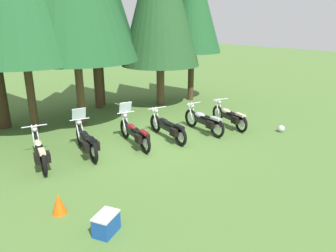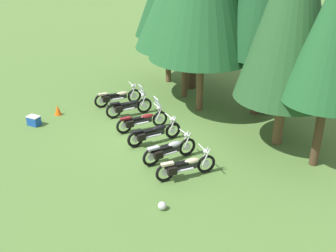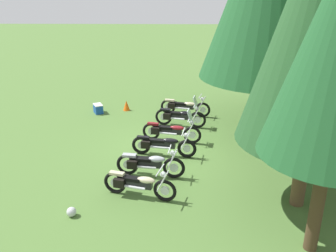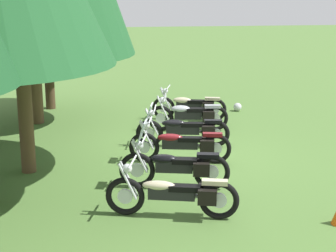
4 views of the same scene
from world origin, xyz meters
name	(u,v)px [view 1 (image 1 of 4)]	position (x,y,z in m)	size (l,w,h in m)	color
ground_plane	(149,141)	(0.00, 0.00, 0.00)	(80.00, 80.00, 0.00)	#4C7033
motorcycle_0	(40,151)	(-3.56, 0.62, 0.43)	(0.91, 2.30, 1.00)	black
motorcycle_1	(86,141)	(-2.18, 0.41, 0.47)	(0.82, 2.18, 1.37)	black
motorcycle_2	(135,133)	(-0.58, 0.04, 0.45)	(0.81, 2.30, 1.36)	black
motorcycle_3	(168,127)	(0.67, -0.24, 0.43)	(0.83, 2.33, 0.99)	black
motorcycle_4	(204,121)	(2.16, -0.61, 0.46)	(0.73, 2.22, 1.01)	black
motorcycle_5	(230,116)	(3.38, -0.86, 0.44)	(0.93, 2.17, 1.00)	black
pine_tree_7	(193,2)	(5.53, 3.41, 4.87)	(2.95, 2.95, 7.30)	#42301E
picnic_cooler	(106,224)	(-3.81, -3.42, 0.21)	(0.63, 0.56, 0.43)	#19479E
traffic_cone	(59,204)	(-4.22, -2.13, 0.24)	(0.32, 0.32, 0.48)	#EA590F
dropped_helmet	(281,129)	(4.37, -2.55, 0.13)	(0.26, 0.26, 0.26)	silver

